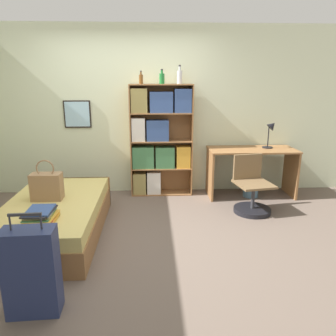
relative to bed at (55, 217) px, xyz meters
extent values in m
plane|color=#66564C|center=(0.79, -0.02, -0.21)|extent=(14.00, 14.00, 0.00)
cube|color=beige|center=(0.79, 1.57, 1.09)|extent=(10.00, 0.06, 2.60)
cube|color=black|center=(0.01, 1.53, 1.06)|extent=(0.41, 0.02, 0.42)
cube|color=#99C1D6|center=(0.01, 1.52, 1.06)|extent=(0.37, 0.01, 0.38)
cube|color=olive|center=(0.00, -0.02, -0.07)|extent=(1.07, 1.92, 0.27)
cube|color=tan|center=(0.00, -0.02, 0.14)|extent=(1.04, 1.89, 0.15)
cube|color=olive|center=(0.00, 0.92, 0.00)|extent=(1.07, 0.04, 0.42)
cube|color=#93704C|center=(-0.07, 0.04, 0.37)|extent=(0.35, 0.18, 0.32)
torus|color=#93704C|center=(-0.07, 0.04, 0.59)|extent=(0.21, 0.02, 0.21)
cube|color=gold|center=(0.06, -0.58, 0.22)|extent=(0.29, 0.36, 0.01)
cube|color=gold|center=(0.06, -0.59, 0.23)|extent=(0.28, 0.31, 0.02)
cube|color=#B2382D|center=(0.05, -0.58, 0.25)|extent=(0.29, 0.30, 0.01)
cube|color=gold|center=(0.06, -0.59, 0.27)|extent=(0.28, 0.34, 0.01)
cube|color=#427A4C|center=(0.04, -0.59, 0.28)|extent=(0.26, 0.33, 0.01)
cube|color=#99894C|center=(0.04, -0.56, 0.29)|extent=(0.27, 0.35, 0.01)
cube|color=#334C84|center=(0.05, -0.58, 0.31)|extent=(0.25, 0.28, 0.01)
cube|color=#232328|center=(0.04, -0.59, 0.32)|extent=(0.27, 0.36, 0.01)
cube|color=#334C84|center=(0.05, -0.59, 0.33)|extent=(0.24, 0.31, 0.01)
cube|color=navy|center=(0.23, -1.38, 0.15)|extent=(0.41, 0.23, 0.71)
cylinder|color=#2D2D33|center=(0.12, -1.39, 0.56)|extent=(0.01, 0.01, 0.12)
cylinder|color=#2D2D33|center=(0.34, -1.38, 0.56)|extent=(0.01, 0.01, 0.12)
cube|color=#2D2D33|center=(0.23, -1.38, 0.62)|extent=(0.24, 0.03, 0.02)
cube|color=olive|center=(0.83, 1.38, 0.65)|extent=(0.02, 0.28, 1.72)
cube|color=olive|center=(1.78, 1.38, 0.65)|extent=(0.02, 0.28, 1.72)
cube|color=olive|center=(1.31, 1.52, 0.65)|extent=(0.96, 0.01, 1.72)
cube|color=olive|center=(1.31, 1.38, -0.20)|extent=(0.92, 0.28, 0.02)
cube|color=olive|center=(1.31, 1.38, 0.22)|extent=(0.92, 0.28, 0.02)
cube|color=olive|center=(1.31, 1.38, 0.65)|extent=(0.92, 0.28, 0.02)
cube|color=olive|center=(1.31, 1.38, 1.08)|extent=(0.92, 0.28, 0.02)
cube|color=olive|center=(1.31, 1.38, 1.50)|extent=(0.92, 0.28, 0.02)
cube|color=#99894C|center=(0.95, 1.37, -0.02)|extent=(0.20, 0.21, 0.34)
cube|color=silver|center=(1.18, 1.37, -0.01)|extent=(0.21, 0.21, 0.35)
cube|color=#427A4C|center=(1.02, 1.37, 0.40)|extent=(0.33, 0.21, 0.34)
cube|color=#427A4C|center=(1.36, 1.37, 0.40)|extent=(0.29, 0.21, 0.33)
cube|color=gold|center=(1.65, 1.37, 0.40)|extent=(0.21, 0.21, 0.34)
cube|color=silver|center=(0.95, 1.37, 0.84)|extent=(0.20, 0.21, 0.35)
cube|color=#334C84|center=(1.25, 1.37, 0.82)|extent=(0.34, 0.21, 0.32)
cube|color=#99894C|center=(0.97, 1.37, 1.27)|extent=(0.24, 0.21, 0.36)
cube|color=#334C84|center=(1.31, 1.37, 1.25)|extent=(0.34, 0.21, 0.31)
cube|color=#334C84|center=(1.63, 1.37, 1.27)|extent=(0.25, 0.21, 0.35)
cylinder|color=brown|center=(1.01, 1.35, 1.58)|extent=(0.06, 0.06, 0.13)
cylinder|color=brown|center=(1.01, 1.35, 1.67)|extent=(0.02, 0.02, 0.04)
cylinder|color=#232328|center=(1.01, 1.35, 1.69)|extent=(0.03, 0.03, 0.02)
cylinder|color=#1E6B2D|center=(1.32, 1.34, 1.59)|extent=(0.08, 0.08, 0.15)
cylinder|color=#1E6B2D|center=(1.32, 1.34, 1.69)|extent=(0.03, 0.03, 0.05)
cylinder|color=#232328|center=(1.32, 1.34, 1.72)|extent=(0.03, 0.03, 0.02)
cylinder|color=#B7BCC1|center=(1.58, 1.42, 1.61)|extent=(0.08, 0.08, 0.19)
cylinder|color=#B7BCC1|center=(1.58, 1.42, 1.73)|extent=(0.03, 0.03, 0.06)
cylinder|color=#232328|center=(1.58, 1.42, 1.78)|extent=(0.03, 0.03, 0.02)
cube|color=olive|center=(2.70, 1.22, 0.53)|extent=(1.33, 0.60, 0.02)
cube|color=olive|center=(2.06, 1.22, 0.16)|extent=(0.03, 0.56, 0.73)
cube|color=olive|center=(3.35, 1.22, 0.16)|extent=(0.03, 0.56, 0.73)
cylinder|color=black|center=(2.96, 1.29, 0.55)|extent=(0.16, 0.16, 0.02)
cylinder|color=black|center=(2.96, 1.29, 0.72)|extent=(0.02, 0.02, 0.31)
cone|color=black|center=(3.01, 1.29, 0.90)|extent=(0.17, 0.14, 0.17)
cylinder|color=black|center=(2.54, 0.53, -0.18)|extent=(0.51, 0.51, 0.06)
cylinder|color=#333338|center=(2.54, 0.53, -0.01)|extent=(0.05, 0.05, 0.39)
cube|color=brown|center=(2.54, 0.53, 0.20)|extent=(0.54, 0.54, 0.03)
cube|color=brown|center=(2.50, 0.75, 0.39)|extent=(0.42, 0.11, 0.35)
cylinder|color=slate|center=(2.70, 1.16, -0.06)|extent=(0.23, 0.23, 0.29)
camera|label=1|loc=(1.17, -3.65, 1.58)|focal=35.00mm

